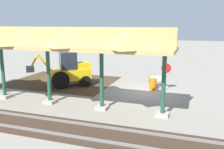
{
  "coord_description": "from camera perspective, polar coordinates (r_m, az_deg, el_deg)",
  "views": [
    {
      "loc": [
        -3.57,
        17.82,
        5.13
      ],
      "look_at": [
        1.93,
        1.69,
        1.6
      ],
      "focal_mm": 40.0,
      "sensor_mm": 36.0,
      "label": 1
    }
  ],
  "objects": [
    {
      "name": "concrete_pipe",
      "position": [
        21.05,
        10.14,
        -1.41
      ],
      "size": [
        1.39,
        1.27,
        0.83
      ],
      "color": "#9E9384",
      "rests_on": "ground"
    },
    {
      "name": "stop_sign",
      "position": [
        19.6,
        12.25,
        0.79
      ],
      "size": [
        0.76,
        0.07,
        2.11
      ],
      "color": "gray",
      "rests_on": "ground"
    },
    {
      "name": "platform_canopy",
      "position": [
        16.13,
        -14.7,
        7.9
      ],
      "size": [
        15.73,
        3.2,
        4.9
      ],
      "color": "#9E998E",
      "rests_on": "ground"
    },
    {
      "name": "ground_plane",
      "position": [
        18.88,
        7.22,
        -4.15
      ],
      "size": [
        120.0,
        120.0,
        0.0
      ],
      "primitive_type": "plane",
      "color": "gray"
    },
    {
      "name": "traffic_barrel",
      "position": [
        19.73,
        9.32,
        -2.18
      ],
      "size": [
        0.56,
        0.56,
        0.9
      ],
      "primitive_type": "cylinder",
      "color": "orange",
      "rests_on": "ground"
    },
    {
      "name": "rail_tracks",
      "position": [
        11.85,
        -0.63,
        -13.8
      ],
      "size": [
        60.0,
        2.58,
        0.15
      ],
      "color": "slate",
      "rests_on": "ground"
    },
    {
      "name": "backhoe",
      "position": [
        20.75,
        -9.8,
        0.81
      ],
      "size": [
        4.66,
        4.05,
        2.82
      ],
      "color": "#EAB214",
      "rests_on": "ground"
    },
    {
      "name": "dirt_mound",
      "position": [
        24.38,
        -12.81,
        -0.74
      ],
      "size": [
        5.9,
        5.9,
        1.49
      ],
      "primitive_type": "cone",
      "color": "#42301E",
      "rests_on": "ground"
    },
    {
      "name": "dirt_work_zone",
      "position": [
        22.69,
        -11.18,
        -1.57
      ],
      "size": [
        8.89,
        7.0,
        0.01
      ],
      "primitive_type": "cube",
      "color": "#42301E",
      "rests_on": "ground"
    }
  ]
}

